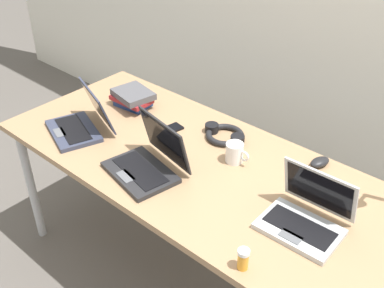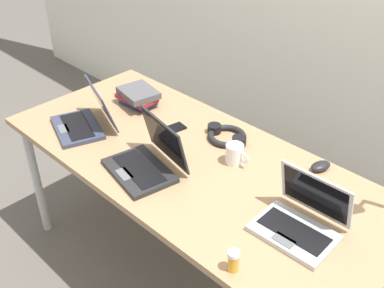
{
  "view_description": "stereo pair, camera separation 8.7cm",
  "coord_description": "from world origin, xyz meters",
  "px_view_note": "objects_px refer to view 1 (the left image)",
  "views": [
    {
      "loc": [
        1.08,
        -1.23,
        1.92
      ],
      "look_at": [
        0.0,
        0.0,
        0.82
      ],
      "focal_mm": 43.75,
      "sensor_mm": 36.0,
      "label": 1
    },
    {
      "loc": [
        1.14,
        -1.17,
        1.92
      ],
      "look_at": [
        0.0,
        0.0,
        0.82
      ],
      "focal_mm": 43.75,
      "sensor_mm": 36.0,
      "label": 2
    }
  ],
  "objects_px": {
    "laptop_mid_desk": "(148,162)",
    "headphones": "(224,135)",
    "coffee_mug": "(235,153)",
    "pill_bottle": "(243,259)",
    "laptop_near_mouse": "(305,217)",
    "book_stack": "(133,98)",
    "laptop_back_right": "(81,123)",
    "computer_mouse": "(320,162)",
    "cell_phone": "(169,130)"
  },
  "relations": [
    {
      "from": "computer_mouse",
      "to": "cell_phone",
      "type": "relative_size",
      "value": 0.71
    },
    {
      "from": "computer_mouse",
      "to": "book_stack",
      "type": "distance_m",
      "value": 0.98
    },
    {
      "from": "headphones",
      "to": "book_stack",
      "type": "bearing_deg",
      "value": -171.69
    },
    {
      "from": "coffee_mug",
      "to": "headphones",
      "type": "bearing_deg",
      "value": 141.37
    },
    {
      "from": "computer_mouse",
      "to": "cell_phone",
      "type": "distance_m",
      "value": 0.7
    },
    {
      "from": "laptop_mid_desk",
      "to": "computer_mouse",
      "type": "height_order",
      "value": "laptop_mid_desk"
    },
    {
      "from": "computer_mouse",
      "to": "book_stack",
      "type": "bearing_deg",
      "value": -154.98
    },
    {
      "from": "computer_mouse",
      "to": "laptop_mid_desk",
      "type": "bearing_deg",
      "value": -120.59
    },
    {
      "from": "computer_mouse",
      "to": "coffee_mug",
      "type": "distance_m",
      "value": 0.36
    },
    {
      "from": "cell_phone",
      "to": "coffee_mug",
      "type": "bearing_deg",
      "value": 12.06
    },
    {
      "from": "laptop_back_right",
      "to": "headphones",
      "type": "relative_size",
      "value": 1.67
    },
    {
      "from": "laptop_mid_desk",
      "to": "pill_bottle",
      "type": "relative_size",
      "value": 4.37
    },
    {
      "from": "computer_mouse",
      "to": "laptop_near_mouse",
      "type": "bearing_deg",
      "value": -54.32
    },
    {
      "from": "computer_mouse",
      "to": "cell_phone",
      "type": "height_order",
      "value": "computer_mouse"
    },
    {
      "from": "pill_bottle",
      "to": "book_stack",
      "type": "bearing_deg",
      "value": 154.92
    },
    {
      "from": "laptop_mid_desk",
      "to": "pill_bottle",
      "type": "xyz_separation_m",
      "value": [
        0.6,
        -0.16,
        -0.0
      ]
    },
    {
      "from": "laptop_near_mouse",
      "to": "coffee_mug",
      "type": "bearing_deg",
      "value": 160.59
    },
    {
      "from": "laptop_back_right",
      "to": "laptop_mid_desk",
      "type": "height_order",
      "value": "laptop_mid_desk"
    },
    {
      "from": "laptop_mid_desk",
      "to": "pill_bottle",
      "type": "height_order",
      "value": "laptop_mid_desk"
    },
    {
      "from": "laptop_near_mouse",
      "to": "computer_mouse",
      "type": "xyz_separation_m",
      "value": [
        -0.14,
        0.36,
        -0.03
      ]
    },
    {
      "from": "laptop_mid_desk",
      "to": "computer_mouse",
      "type": "xyz_separation_m",
      "value": [
        0.52,
        0.51,
        -0.03
      ]
    },
    {
      "from": "cell_phone",
      "to": "coffee_mug",
      "type": "relative_size",
      "value": 1.2
    },
    {
      "from": "pill_bottle",
      "to": "coffee_mug",
      "type": "relative_size",
      "value": 0.7
    },
    {
      "from": "laptop_back_right",
      "to": "cell_phone",
      "type": "height_order",
      "value": "laptop_back_right"
    },
    {
      "from": "laptop_near_mouse",
      "to": "computer_mouse",
      "type": "relative_size",
      "value": 2.97
    },
    {
      "from": "cell_phone",
      "to": "coffee_mug",
      "type": "height_order",
      "value": "coffee_mug"
    },
    {
      "from": "headphones",
      "to": "coffee_mug",
      "type": "distance_m",
      "value": 0.19
    },
    {
      "from": "cell_phone",
      "to": "pill_bottle",
      "type": "bearing_deg",
      "value": -19.87
    },
    {
      "from": "laptop_mid_desk",
      "to": "headphones",
      "type": "xyz_separation_m",
      "value": [
        0.08,
        0.41,
        -0.03
      ]
    },
    {
      "from": "laptop_mid_desk",
      "to": "book_stack",
      "type": "height_order",
      "value": "laptop_mid_desk"
    },
    {
      "from": "cell_phone",
      "to": "pill_bottle",
      "type": "xyz_separation_m",
      "value": [
        0.76,
        -0.44,
        0.04
      ]
    },
    {
      "from": "cell_phone",
      "to": "pill_bottle",
      "type": "relative_size",
      "value": 1.72
    },
    {
      "from": "headphones",
      "to": "coffee_mug",
      "type": "height_order",
      "value": "coffee_mug"
    },
    {
      "from": "laptop_back_right",
      "to": "computer_mouse",
      "type": "distance_m",
      "value": 1.09
    },
    {
      "from": "laptop_back_right",
      "to": "book_stack",
      "type": "xyz_separation_m",
      "value": [
        0.01,
        0.32,
        0.01
      ]
    },
    {
      "from": "laptop_near_mouse",
      "to": "laptop_mid_desk",
      "type": "xyz_separation_m",
      "value": [
        -0.65,
        -0.14,
        0.0
      ]
    },
    {
      "from": "laptop_mid_desk",
      "to": "headphones",
      "type": "height_order",
      "value": "laptop_mid_desk"
    },
    {
      "from": "laptop_near_mouse",
      "to": "laptop_back_right",
      "type": "xyz_separation_m",
      "value": [
        -1.11,
        -0.13,
        0.0
      ]
    },
    {
      "from": "computer_mouse",
      "to": "coffee_mug",
      "type": "relative_size",
      "value": 0.85
    },
    {
      "from": "headphones",
      "to": "laptop_mid_desk",
      "type": "bearing_deg",
      "value": -100.88
    },
    {
      "from": "laptop_back_right",
      "to": "cell_phone",
      "type": "distance_m",
      "value": 0.41
    },
    {
      "from": "laptop_near_mouse",
      "to": "laptop_mid_desk",
      "type": "bearing_deg",
      "value": -167.66
    },
    {
      "from": "laptop_near_mouse",
      "to": "headphones",
      "type": "height_order",
      "value": "laptop_near_mouse"
    },
    {
      "from": "coffee_mug",
      "to": "computer_mouse",
      "type": "bearing_deg",
      "value": 36.59
    },
    {
      "from": "laptop_near_mouse",
      "to": "book_stack",
      "type": "distance_m",
      "value": 1.12
    },
    {
      "from": "laptop_mid_desk",
      "to": "coffee_mug",
      "type": "xyz_separation_m",
      "value": [
        0.23,
        0.29,
        -0.0
      ]
    },
    {
      "from": "laptop_mid_desk",
      "to": "headphones",
      "type": "bearing_deg",
      "value": 79.12
    },
    {
      "from": "laptop_back_right",
      "to": "headphones",
      "type": "distance_m",
      "value": 0.67
    },
    {
      "from": "headphones",
      "to": "pill_bottle",
      "type": "distance_m",
      "value": 0.78
    },
    {
      "from": "laptop_mid_desk",
      "to": "coffee_mug",
      "type": "height_order",
      "value": "laptop_mid_desk"
    }
  ]
}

